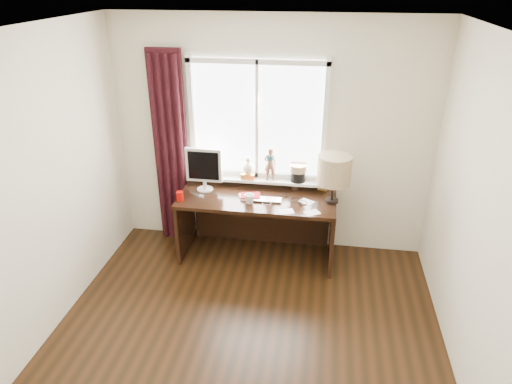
% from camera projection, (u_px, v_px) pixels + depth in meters
% --- Properties ---
extents(floor, '(3.50, 4.00, 0.00)m').
position_uv_depth(floor, '(239.00, 365.00, 3.79)').
color(floor, '#321B0B').
rests_on(floor, ground).
extents(ceiling, '(3.50, 4.00, 0.00)m').
position_uv_depth(ceiling, '(231.00, 39.00, 2.66)').
color(ceiling, white).
rests_on(ceiling, wall_back).
extents(wall_back, '(3.50, 0.00, 2.60)m').
position_uv_depth(wall_back, '(271.00, 138.00, 5.00)').
color(wall_back, beige).
rests_on(wall_back, ground).
extents(wall_left, '(0.00, 4.00, 2.60)m').
position_uv_depth(wall_left, '(10.00, 212.00, 3.47)').
color(wall_left, beige).
rests_on(wall_left, ground).
extents(wall_right, '(0.00, 4.00, 2.60)m').
position_uv_depth(wall_right, '(498.00, 252.00, 2.98)').
color(wall_right, beige).
rests_on(wall_right, ground).
extents(laptop, '(0.29, 0.19, 0.02)m').
position_uv_depth(laptop, '(268.00, 200.00, 4.85)').
color(laptop, silver).
rests_on(laptop, desk).
extents(mug, '(0.13, 0.13, 0.11)m').
position_uv_depth(mug, '(249.00, 198.00, 4.78)').
color(mug, white).
rests_on(mug, desk).
extents(red_cup, '(0.08, 0.08, 0.10)m').
position_uv_depth(red_cup, '(180.00, 196.00, 4.85)').
color(red_cup, '#A50600').
rests_on(red_cup, desk).
extents(window, '(1.52, 0.20, 1.40)m').
position_uv_depth(window, '(258.00, 138.00, 4.98)').
color(window, white).
rests_on(window, ground).
extents(curtain, '(0.38, 0.09, 2.25)m').
position_uv_depth(curtain, '(171.00, 151.00, 5.16)').
color(curtain, black).
rests_on(curtain, floor).
extents(desk, '(1.70, 0.70, 0.75)m').
position_uv_depth(desk, '(258.00, 213.00, 5.12)').
color(desk, black).
rests_on(desk, floor).
extents(monitor, '(0.40, 0.18, 0.49)m').
position_uv_depth(monitor, '(204.00, 167.00, 4.98)').
color(monitor, beige).
rests_on(monitor, desk).
extents(notebook_stack, '(0.26, 0.22, 0.03)m').
position_uv_depth(notebook_stack, '(250.00, 196.00, 4.92)').
color(notebook_stack, beige).
rests_on(notebook_stack, desk).
extents(brush_holder, '(0.09, 0.09, 0.25)m').
position_uv_depth(brush_holder, '(296.00, 184.00, 5.09)').
color(brush_holder, black).
rests_on(brush_holder, desk).
extents(icon_frame, '(0.10, 0.04, 0.13)m').
position_uv_depth(icon_frame, '(322.00, 185.00, 5.06)').
color(icon_frame, gold).
rests_on(icon_frame, desk).
extents(table_lamp, '(0.35, 0.35, 0.52)m').
position_uv_depth(table_lamp, '(334.00, 170.00, 4.67)').
color(table_lamp, black).
rests_on(table_lamp, desk).
extents(loose_papers, '(0.44, 0.41, 0.00)m').
position_uv_depth(loose_papers, '(302.00, 208.00, 4.69)').
color(loose_papers, white).
rests_on(loose_papers, desk).
extents(desk_cables, '(0.35, 0.30, 0.01)m').
position_uv_depth(desk_cables, '(295.00, 200.00, 4.87)').
color(desk_cables, black).
rests_on(desk_cables, desk).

